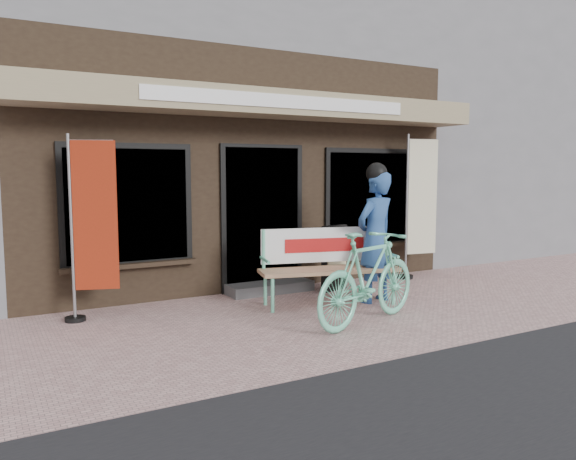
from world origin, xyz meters
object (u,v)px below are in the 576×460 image
nobori_red (91,226)px  menu_stand (335,257)px  bench (327,260)px  nobori_cream (419,205)px  bicycle (368,277)px  person (376,234)px

nobori_red → menu_stand: size_ratio=2.26×
bench → nobori_cream: nobori_cream is taller
bicycle → nobori_cream: nobori_cream is taller
bicycle → menu_stand: bicycle is taller
nobori_red → menu_stand: bearing=18.9°
nobori_red → nobori_cream: nobori_cream is taller
bench → bicycle: bicycle is taller
bench → menu_stand: bench is taller
nobori_red → nobori_cream: bearing=20.7°
person → nobori_cream: (1.73, 1.04, 0.30)m
bicycle → menu_stand: bearing=-38.8°
person → nobori_cream: size_ratio=0.80×
person → menu_stand: bearing=81.4°
person → bench: bearing=144.6°
nobori_cream → nobori_red: bearing=-168.7°
menu_stand → person: bearing=-101.1°
person → nobori_red: 3.69m
bench → bicycle: (-0.14, -1.10, -0.05)m
nobori_red → bicycle: bearing=-12.8°
person → nobori_red: bearing=152.3°
nobori_red → menu_stand: (3.50, -0.00, -0.65)m
bicycle → nobori_red: bearing=41.1°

